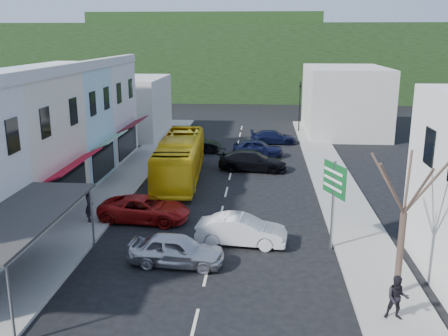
{
  "coord_description": "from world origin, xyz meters",
  "views": [
    {
      "loc": [
        2.32,
        -23.92,
        10.22
      ],
      "look_at": [
        0.0,
        6.0,
        2.2
      ],
      "focal_mm": 40.0,
      "sensor_mm": 36.0,
      "label": 1
    }
  ],
  "objects_px": {
    "car_white": "(241,231)",
    "direction_sign": "(333,206)",
    "bus": "(180,159)",
    "street_tree": "(404,213)",
    "pedestrian_left": "(89,207)",
    "traffic_signal": "(300,107)",
    "car_red": "(145,209)",
    "car_silver": "(177,250)",
    "pedestrian_right": "(397,298)"
  },
  "relations": [
    {
      "from": "car_white",
      "to": "direction_sign",
      "type": "height_order",
      "value": "direction_sign"
    },
    {
      "from": "direction_sign",
      "to": "bus",
      "type": "bearing_deg",
      "value": 106.58
    },
    {
      "from": "pedestrian_left",
      "to": "pedestrian_right",
      "type": "bearing_deg",
      "value": -132.97
    },
    {
      "from": "bus",
      "to": "car_silver",
      "type": "bearing_deg",
      "value": -84.42
    },
    {
      "from": "car_red",
      "to": "car_white",
      "type": "bearing_deg",
      "value": -111.46
    },
    {
      "from": "pedestrian_left",
      "to": "street_tree",
      "type": "distance_m",
      "value": 16.73
    },
    {
      "from": "car_white",
      "to": "traffic_signal",
      "type": "distance_m",
      "value": 31.05
    },
    {
      "from": "pedestrian_left",
      "to": "pedestrian_right",
      "type": "relative_size",
      "value": 1.0
    },
    {
      "from": "car_white",
      "to": "street_tree",
      "type": "relative_size",
      "value": 0.62
    },
    {
      "from": "bus",
      "to": "car_silver",
      "type": "xyz_separation_m",
      "value": [
        2.09,
        -13.8,
        -0.85
      ]
    },
    {
      "from": "pedestrian_left",
      "to": "traffic_signal",
      "type": "bearing_deg",
      "value": -36.98
    },
    {
      "from": "car_white",
      "to": "street_tree",
      "type": "height_order",
      "value": "street_tree"
    },
    {
      "from": "pedestrian_right",
      "to": "pedestrian_left",
      "type": "bearing_deg",
      "value": 155.89
    },
    {
      "from": "street_tree",
      "to": "traffic_signal",
      "type": "bearing_deg",
      "value": 92.54
    },
    {
      "from": "car_silver",
      "to": "pedestrian_left",
      "type": "height_order",
      "value": "pedestrian_left"
    },
    {
      "from": "car_silver",
      "to": "car_white",
      "type": "relative_size",
      "value": 1.0
    },
    {
      "from": "car_silver",
      "to": "car_red",
      "type": "relative_size",
      "value": 0.96
    },
    {
      "from": "car_white",
      "to": "car_red",
      "type": "relative_size",
      "value": 0.96
    },
    {
      "from": "direction_sign",
      "to": "traffic_signal",
      "type": "height_order",
      "value": "traffic_signal"
    },
    {
      "from": "car_silver",
      "to": "traffic_signal",
      "type": "xyz_separation_m",
      "value": [
        7.76,
        33.15,
        2.02
      ]
    },
    {
      "from": "bus",
      "to": "pedestrian_right",
      "type": "height_order",
      "value": "bus"
    },
    {
      "from": "bus",
      "to": "pedestrian_left",
      "type": "xyz_separation_m",
      "value": [
        -3.62,
        -9.06,
        -0.55
      ]
    },
    {
      "from": "pedestrian_left",
      "to": "car_red",
      "type": "bearing_deg",
      "value": -89.04
    },
    {
      "from": "bus",
      "to": "direction_sign",
      "type": "bearing_deg",
      "value": -53.96
    },
    {
      "from": "bus",
      "to": "street_tree",
      "type": "bearing_deg",
      "value": -57.4
    },
    {
      "from": "street_tree",
      "to": "pedestrian_right",
      "type": "bearing_deg",
      "value": -104.84
    },
    {
      "from": "car_silver",
      "to": "traffic_signal",
      "type": "height_order",
      "value": "traffic_signal"
    },
    {
      "from": "direction_sign",
      "to": "street_tree",
      "type": "bearing_deg",
      "value": -87.42
    },
    {
      "from": "bus",
      "to": "car_red",
      "type": "bearing_deg",
      "value": -97.5
    },
    {
      "from": "pedestrian_right",
      "to": "traffic_signal",
      "type": "bearing_deg",
      "value": 98.85
    },
    {
      "from": "car_silver",
      "to": "direction_sign",
      "type": "bearing_deg",
      "value": -67.77
    },
    {
      "from": "car_silver",
      "to": "traffic_signal",
      "type": "distance_m",
      "value": 34.11
    },
    {
      "from": "direction_sign",
      "to": "car_red",
      "type": "bearing_deg",
      "value": 140.15
    },
    {
      "from": "car_silver",
      "to": "pedestrian_left",
      "type": "distance_m",
      "value": 7.43
    },
    {
      "from": "car_red",
      "to": "street_tree",
      "type": "height_order",
      "value": "street_tree"
    },
    {
      "from": "bus",
      "to": "pedestrian_right",
      "type": "relative_size",
      "value": 6.82
    },
    {
      "from": "pedestrian_right",
      "to": "traffic_signal",
      "type": "distance_m",
      "value": 37.31
    },
    {
      "from": "car_red",
      "to": "pedestrian_right",
      "type": "distance_m",
      "value": 14.96
    },
    {
      "from": "bus",
      "to": "direction_sign",
      "type": "xyz_separation_m",
      "value": [
        9.36,
        -11.53,
        0.69
      ]
    },
    {
      "from": "car_red",
      "to": "car_silver",
      "type": "bearing_deg",
      "value": -147.64
    },
    {
      "from": "pedestrian_right",
      "to": "car_white",
      "type": "bearing_deg",
      "value": 139.0
    },
    {
      "from": "pedestrian_left",
      "to": "pedestrian_right",
      "type": "xyz_separation_m",
      "value": [
        14.52,
        -8.85,
        0.0
      ]
    },
    {
      "from": "car_white",
      "to": "direction_sign",
      "type": "bearing_deg",
      "value": -87.54
    },
    {
      "from": "car_white",
      "to": "pedestrian_left",
      "type": "height_order",
      "value": "pedestrian_left"
    },
    {
      "from": "car_white",
      "to": "direction_sign",
      "type": "distance_m",
      "value": 4.68
    },
    {
      "from": "pedestrian_left",
      "to": "street_tree",
      "type": "height_order",
      "value": "street_tree"
    },
    {
      "from": "car_white",
      "to": "pedestrian_left",
      "type": "distance_m",
      "value": 8.84
    },
    {
      "from": "bus",
      "to": "street_tree",
      "type": "height_order",
      "value": "street_tree"
    },
    {
      "from": "pedestrian_right",
      "to": "traffic_signal",
      "type": "relative_size",
      "value": 0.31
    },
    {
      "from": "car_silver",
      "to": "direction_sign",
      "type": "xyz_separation_m",
      "value": [
        7.27,
        2.27,
        1.54
      ]
    }
  ]
}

